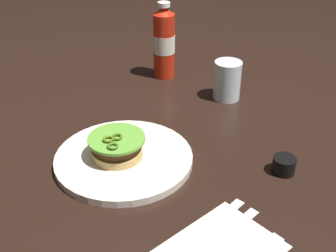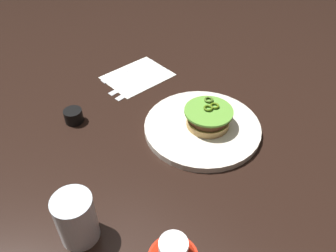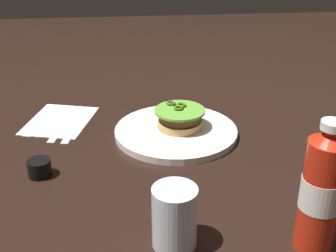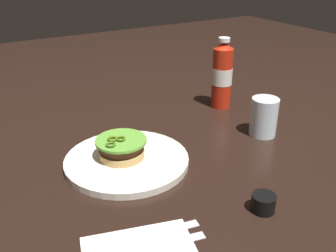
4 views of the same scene
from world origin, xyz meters
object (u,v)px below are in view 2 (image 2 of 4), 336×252
Objects in this scene: dinner_plate at (202,127)px; steak_knife at (140,85)px; water_glass at (76,218)px; fork_utensil at (124,72)px; butter_knife at (134,81)px; napkin at (138,76)px; spoon_utensil at (126,76)px; burger_sandwich at (208,117)px; condiment_cup at (74,116)px.

dinner_plate is 0.26m from steak_knife.
water_glass reaches higher than fork_utensil.
dinner_plate is 0.39m from water_glass.
steak_knife is at bearing 75.03° from butter_knife.
spoon_utensil reaches higher than napkin.
water_glass is at bearing 30.49° from fork_utensil.
burger_sandwich reaches higher than fork_utensil.
water_glass is (0.39, -0.06, 0.01)m from burger_sandwich.
butter_knife is (-0.08, -0.28, -0.00)m from dinner_plate.
napkin is 1.06× the size of spoon_utensil.
burger_sandwich is 0.34m from condiment_cup.
napkin is 0.03m from spoon_utensil.
dinner_plate is 2.80× the size of water_glass.
burger_sandwich is 0.56× the size of steak_knife.
water_glass reaches higher than napkin.
fork_utensil and steak_knife have the same top height.
dinner_plate is at bearing 74.71° from spoon_utensil.
napkin is 0.89× the size of butter_knife.
dinner_plate is at bearing -49.69° from burger_sandwich.
fork_utensil is (-0.25, -0.04, -0.01)m from condiment_cup.
napkin is 0.99× the size of fork_utensil.
burger_sandwich is 0.36m from fork_utensil.
steak_knife is (0.03, 0.09, 0.00)m from fork_utensil.
napkin is at bearing 132.94° from spoon_utensil.
steak_knife is at bearing -156.37° from water_glass.
water_glass is 0.54m from spoon_utensil.
butter_knife is at bearing 78.68° from spoon_utensil.
water_glass is 0.49× the size of butter_knife.
burger_sandwich is at bearing 130.31° from dinner_plate.
condiment_cup is 0.26m from fork_utensil.
napkin is at bearing -163.00° from butter_knife.
steak_knife is (0.01, 0.03, 0.00)m from butter_knife.
water_glass is at bearing 23.63° from steak_knife.
napkin is 0.03m from butter_knife.
steak_knife is at bearing 167.81° from condiment_cup.
napkin is at bearing 98.17° from fork_utensil.
burger_sandwich is (-0.01, 0.01, 0.03)m from dinner_plate.
spoon_utensil is (-0.24, -0.02, -0.01)m from condiment_cup.
burger_sandwich is 0.63× the size of napkin.
condiment_cup is at bearing -2.01° from napkin.
water_glass is at bearing -7.21° from dinner_plate.
fork_utensil and spoon_utensil have the same top height.
water_glass is at bearing 25.77° from napkin.
spoon_utensil is at bearing -101.32° from butter_knife.
water_glass is 0.50m from steak_knife.
burger_sandwich is at bearing 76.44° from steak_knife.
fork_utensil and butter_knife have the same top height.
water_glass is 0.58× the size of spoon_utensil.
butter_knife is 0.03m from steak_knife.
butter_knife is at bearing 175.44° from condiment_cup.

